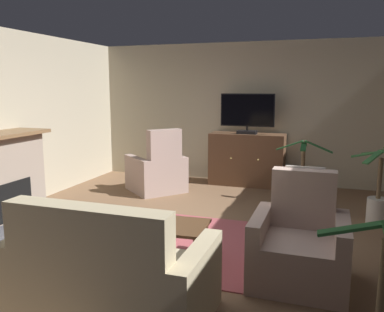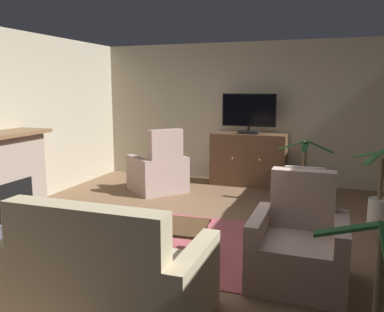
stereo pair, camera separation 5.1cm
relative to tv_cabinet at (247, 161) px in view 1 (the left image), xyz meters
The scene contains 13 objects.
ground_plane 3.09m from the tv_cabinet, 91.94° to the right, with size 6.56×7.30×0.04m, color brown.
wall_back 0.95m from the tv_cabinet, 106.43° to the left, with size 6.56×0.10×2.70m, color #B2A88E.
rug_central 3.16m from the tv_cabinet, 90.41° to the right, with size 2.68×1.96×0.01m, color #9E474C.
tv_cabinet is the anchor object (origin of this frame).
television 0.91m from the tv_cabinet, 90.00° to the right, with size 1.00×0.20×0.74m.
coffee_table 3.68m from the tv_cabinet, 93.08° to the right, with size 0.99×0.64×0.42m.
tv_remote 3.73m from the tv_cabinet, 95.67° to the right, with size 0.17×0.05×0.02m, color black.
sofa_floral 4.79m from the tv_cabinet, 92.15° to the right, with size 1.60×0.91×1.01m.
armchair_facing_sofa 3.86m from the tv_cabinet, 71.48° to the right, with size 0.88×0.84×1.06m.
armchair_in_far_corner 1.73m from the tv_cabinet, 145.10° to the right, with size 1.22×1.21×1.14m.
potted_plant_small_fern_corner 2.69m from the tv_cabinet, 37.49° to the right, with size 0.91×0.90×1.06m.
potted_plant_on_hearth_side 1.49m from the tv_cabinet, 42.11° to the right, with size 0.87×0.75×1.03m.
cat 3.54m from the tv_cabinet, 116.20° to the right, with size 0.58×0.48×0.21m.
Camera 1 is at (1.51, -4.38, 1.84)m, focal length 37.48 mm.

